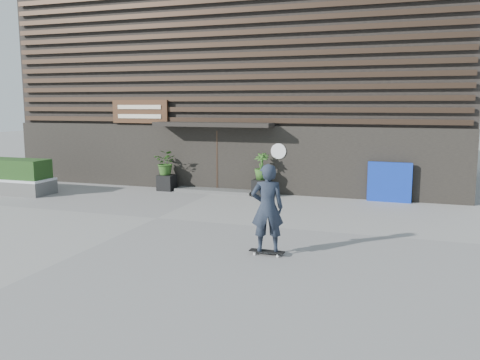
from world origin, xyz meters
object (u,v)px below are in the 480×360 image
(raised_bed, at_px, (8,186))
(skateboarder, at_px, (267,208))
(blue_tarp, at_px, (389,182))
(planter_pot_right, at_px, (261,188))
(planter_pot_left, at_px, (167,183))

(raised_bed, bearing_deg, skateboarder, -21.60)
(raised_bed, distance_m, blue_tarp, 13.87)
(planter_pot_right, distance_m, skateboarder, 7.19)
(planter_pot_left, height_order, raised_bed, planter_pot_left)
(planter_pot_left, relative_size, planter_pot_right, 1.00)
(blue_tarp, relative_size, skateboarder, 0.72)
(raised_bed, xyz_separation_m, skateboarder, (11.29, -4.47, 0.80))
(planter_pot_left, distance_m, raised_bed, 5.89)
(planter_pot_left, xyz_separation_m, blue_tarp, (8.21, 0.30, 0.38))
(raised_bed, relative_size, blue_tarp, 2.42)
(planter_pot_left, bearing_deg, raised_bed, -156.33)
(raised_bed, bearing_deg, planter_pot_left, 23.67)
(raised_bed, distance_m, skateboarder, 12.17)
(blue_tarp, distance_m, skateboarder, 7.51)
(planter_pot_right, bearing_deg, skateboarder, -72.95)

